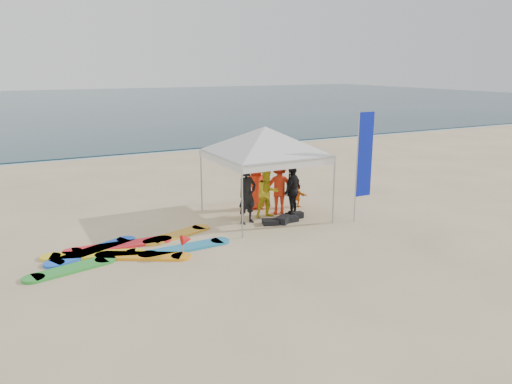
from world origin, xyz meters
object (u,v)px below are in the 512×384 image
object	(u,v)px
person_orange_a	(279,187)
canopy_tent	(265,127)
person_orange_b	(256,185)
feather_flag	(364,156)
surfboard_spread	(127,251)
person_yellow	(267,193)
person_black_b	(293,190)
person_black_a	(247,195)
marker_pennant	(187,240)
person_seated	(297,195)

from	to	relation	value
person_orange_a	canopy_tent	bearing A→B (deg)	28.05
person_orange_b	feather_flag	size ratio (longest dim) A/B	0.46
canopy_tent	surfboard_spread	size ratio (longest dim) A/B	0.91
person_orange_b	person_yellow	bearing A→B (deg)	91.98
person_black_b	feather_flag	size ratio (longest dim) A/B	0.48
person_orange_a	person_orange_b	distance (m)	1.02
person_black_a	person_orange_b	size ratio (longest dim) A/B	1.11
marker_pennant	person_seated	bearing A→B (deg)	28.44
person_yellow	surfboard_spread	world-z (taller)	person_yellow
person_orange_b	feather_flag	xyz separation A→B (m)	(2.45, -2.88, 1.32)
person_black_a	person_orange_a	world-z (taller)	person_orange_a
person_black_a	person_black_b	distance (m)	1.75
person_black_b	person_black_a	bearing A→B (deg)	-31.31
person_yellow	marker_pennant	world-z (taller)	person_yellow
person_yellow	canopy_tent	xyz separation A→B (m)	(-0.04, 0.12, 2.23)
person_seated	surfboard_spread	bearing A→B (deg)	92.77
person_yellow	canopy_tent	distance (m)	2.24
person_orange_b	person_black_a	bearing A→B (deg)	61.95
surfboard_spread	marker_pennant	bearing A→B (deg)	-39.53
person_yellow	person_orange_b	bearing A→B (deg)	85.91
person_orange_a	person_seated	distance (m)	1.27
canopy_tent	surfboard_spread	xyz separation A→B (m)	(-5.01, -1.20, -3.03)
person_orange_b	feather_flag	distance (m)	4.00
person_seated	person_black_b	bearing A→B (deg)	127.79
person_black_b	canopy_tent	size ratio (longest dim) A/B	0.38
person_black_a	surfboard_spread	bearing A→B (deg)	177.07
person_orange_a	canopy_tent	world-z (taller)	canopy_tent
person_yellow	surfboard_spread	xyz separation A→B (m)	(-5.05, -1.08, -0.80)
person_orange_b	person_seated	world-z (taller)	person_orange_b
person_orange_a	person_orange_b	size ratio (longest dim) A/B	1.13
person_yellow	person_orange_a	distance (m)	0.59
canopy_tent	person_black_b	bearing A→B (deg)	-21.44
person_seated	feather_flag	world-z (taller)	feather_flag
person_black_a	person_orange_a	xyz separation A→B (m)	(1.45, 0.44, 0.02)
feather_flag	surfboard_spread	bearing A→B (deg)	174.81
surfboard_spread	person_yellow	bearing A→B (deg)	12.09
person_orange_b	surfboard_spread	xyz separation A→B (m)	(-5.19, -2.18, -0.82)
person_orange_a	surfboard_spread	size ratio (longest dim) A/B	0.38
person_orange_b	person_seated	distance (m)	1.59
surfboard_spread	person_orange_a	bearing A→B (deg)	12.65
person_black_b	person_orange_b	world-z (taller)	person_black_b
person_orange_b	canopy_tent	bearing A→B (deg)	88.90
marker_pennant	surfboard_spread	distance (m)	1.83
person_seated	feather_flag	xyz separation A→B (m)	(0.98, -2.43, 1.74)
person_orange_b	person_seated	xyz separation A→B (m)	(1.46, -0.45, -0.42)
person_yellow	person_black_b	bearing A→B (deg)	-12.41
feather_flag	marker_pennant	distance (m)	6.51
person_orange_a	marker_pennant	world-z (taller)	person_orange_a
person_black_a	person_yellow	xyz separation A→B (m)	(0.90, 0.27, -0.11)
person_orange_b	canopy_tent	size ratio (longest dim) A/B	0.37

